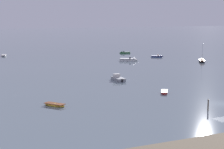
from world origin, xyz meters
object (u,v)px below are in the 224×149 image
Objects in this scene: rowboat_moored_3 at (55,105)px; mooring_post_right at (208,105)px; motorboat_moored_0 at (117,78)px; motorboat_moored_7 at (158,57)px; sailboat_moored_1 at (202,61)px; motorboat_moored_6 at (124,53)px; motorboat_moored_8 at (130,60)px; rowboat_moored_4 at (4,56)px; rowboat_moored_1 at (164,92)px.

mooring_post_right is (19.43, -11.88, 0.65)m from rowboat_moored_3.
rowboat_moored_3 is at bearing 148.56° from mooring_post_right.
motorboat_moored_0 is 29.30m from mooring_post_right.
motorboat_moored_7 is (31.80, 35.22, -0.10)m from motorboat_moored_0.
rowboat_moored_3 is at bearing -25.64° from sailboat_moored_1.
motorboat_moored_6 is 17.00m from motorboat_moored_7.
motorboat_moored_8 is at bearing -28.87° from motorboat_moored_0.
motorboat_moored_0 is 57.94m from motorboat_moored_6.
motorboat_moored_8 is (-8.33, -21.88, 0.07)m from motorboat_moored_6.
motorboat_moored_8 is 3.06× the size of mooring_post_right.
sailboat_moored_1 is 21.52m from motorboat_moored_8.
rowboat_moored_3 is (-55.15, -35.55, -0.10)m from sailboat_moored_1.
rowboat_moored_4 is (-47.11, 24.65, -0.00)m from motorboat_moored_7.
motorboat_moored_0 is at bearing 91.73° from mooring_post_right.
sailboat_moored_1 is at bearing 53.02° from mooring_post_right.
motorboat_moored_0 is 34.79m from motorboat_moored_8.
sailboat_moored_1 reaches higher than motorboat_moored_6.
motorboat_moored_7 is (50.34, 52.63, 0.04)m from rowboat_moored_3.
mooring_post_right is at bearing -72.01° from motorboat_moored_8.
sailboat_moored_1 reaches higher than rowboat_moored_4.
rowboat_moored_3 is at bearing 127.57° from rowboat_moored_1.
motorboat_moored_7 is at bearing 57.39° from motorboat_moored_8.
motorboat_moored_0 is at bearing -32.08° from sailboat_moored_1.
motorboat_moored_8 is (-13.44, -5.67, 0.08)m from motorboat_moored_7.
motorboat_moored_6 reaches higher than rowboat_moored_3.
rowboat_moored_4 is at bearing 46.39° from rowboat_moored_1.
motorboat_moored_6 is at bearing 72.28° from mooring_post_right.
rowboat_moored_1 is at bearing -88.51° from motorboat_moored_7.
sailboat_moored_1 is 1.40× the size of motorboat_moored_7.
rowboat_moored_1 is 59.31m from motorboat_moored_7.
motorboat_moored_6 is at bearing 103.69° from motorboat_moored_8.
rowboat_moored_3 reaches higher than rowboat_moored_1.
motorboat_moored_7 is 53.17m from rowboat_moored_4.
rowboat_moored_4 is at bearing 172.52° from motorboat_moored_8.
rowboat_moored_3 is at bearing 136.15° from motorboat_moored_0.
rowboat_moored_1 is 0.58× the size of sailboat_moored_1.
motorboat_moored_8 is at bearing 73.46° from mooring_post_right.
motorboat_moored_6 reaches higher than rowboat_moored_1.
sailboat_moored_1 is 17.74m from motorboat_moored_7.
motorboat_moored_0 is 0.87× the size of sailboat_moored_1.
rowboat_moored_4 is at bearing -5.87° from motorboat_moored_6.
mooring_post_right is (-25.80, -80.72, 0.62)m from motorboat_moored_6.
motorboat_moored_0 is 61.80m from rowboat_moored_4.
motorboat_moored_0 reaches higher than rowboat_moored_1.
motorboat_moored_7 reaches higher than rowboat_moored_3.
sailboat_moored_1 is 3.11× the size of mooring_post_right.
motorboat_moored_0 is 1.22× the size of motorboat_moored_6.
sailboat_moored_1 is at bearing -60.66° from motorboat_moored_0.
motorboat_moored_6 is 82.37m from rowboat_moored_3.
mooring_post_right is at bearing -150.71° from rowboat_moored_1.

